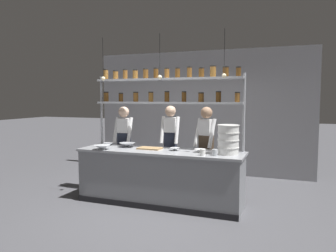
# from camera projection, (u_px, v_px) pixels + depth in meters

# --- Properties ---
(ground_plane) EXTENTS (40.00, 40.00, 0.00)m
(ground_plane) POSITION_uv_depth(u_px,v_px,m) (160.00, 203.00, 5.60)
(ground_plane) COLOR #4C4C51
(back_wall) EXTENTS (5.24, 0.12, 2.91)m
(back_wall) POSITION_uv_depth(u_px,v_px,m) (200.00, 112.00, 7.87)
(back_wall) COLOR #939399
(back_wall) RESTS_ON ground_plane
(prep_counter) EXTENTS (2.84, 0.76, 0.92)m
(prep_counter) POSITION_uv_depth(u_px,v_px,m) (160.00, 177.00, 5.56)
(prep_counter) COLOR gray
(prep_counter) RESTS_ON ground_plane
(spice_shelf_unit) EXTENTS (2.72, 0.28, 2.34)m
(spice_shelf_unit) POSITION_uv_depth(u_px,v_px,m) (167.00, 92.00, 5.75)
(spice_shelf_unit) COLOR #999BA0
(spice_shelf_unit) RESTS_ON ground_plane
(chef_left) EXTENTS (0.37, 0.30, 1.63)m
(chef_left) POSITION_uv_depth(u_px,v_px,m) (124.00, 142.00, 6.38)
(chef_left) COLOR black
(chef_left) RESTS_ON ground_plane
(chef_center) EXTENTS (0.38, 0.31, 1.65)m
(chef_center) POSITION_uv_depth(u_px,v_px,m) (170.00, 142.00, 6.33)
(chef_center) COLOR black
(chef_center) RESTS_ON ground_plane
(chef_right) EXTENTS (0.41, 0.34, 1.64)m
(chef_right) POSITION_uv_depth(u_px,v_px,m) (206.00, 146.00, 5.88)
(chef_right) COLOR black
(chef_right) RESTS_ON ground_plane
(container_stack) EXTENTS (0.34, 0.34, 0.46)m
(container_stack) POSITION_uv_depth(u_px,v_px,m) (228.00, 139.00, 5.13)
(container_stack) COLOR white
(container_stack) RESTS_ON prep_counter
(cutting_board) EXTENTS (0.40, 0.26, 0.02)m
(cutting_board) POSITION_uv_depth(u_px,v_px,m) (150.00, 148.00, 5.67)
(cutting_board) COLOR #A88456
(cutting_board) RESTS_ON prep_counter
(prep_bowl_near_left) EXTENTS (0.28, 0.28, 0.08)m
(prep_bowl_near_left) POSITION_uv_depth(u_px,v_px,m) (102.00, 147.00, 5.60)
(prep_bowl_near_left) COLOR silver
(prep_bowl_near_left) RESTS_ON prep_counter
(prep_bowl_center_front) EXTENTS (0.19, 0.19, 0.05)m
(prep_bowl_center_front) POSITION_uv_depth(u_px,v_px,m) (108.00, 144.00, 6.09)
(prep_bowl_center_front) COLOR silver
(prep_bowl_center_front) RESTS_ON prep_counter
(prep_bowl_center_back) EXTENTS (0.20, 0.20, 0.05)m
(prep_bowl_center_back) POSITION_uv_depth(u_px,v_px,m) (200.00, 151.00, 5.32)
(prep_bowl_center_back) COLOR white
(prep_bowl_center_back) RESTS_ON prep_counter
(prep_bowl_near_right) EXTENTS (0.29, 0.29, 0.08)m
(prep_bowl_near_right) POSITION_uv_depth(u_px,v_px,m) (127.00, 145.00, 5.88)
(prep_bowl_near_right) COLOR #B2B7BC
(prep_bowl_near_right) RESTS_ON prep_counter
(prep_bowl_far_left) EXTENTS (0.17, 0.17, 0.05)m
(prep_bowl_far_left) POSITION_uv_depth(u_px,v_px,m) (175.00, 149.00, 5.50)
(prep_bowl_far_left) COLOR silver
(prep_bowl_far_left) RESTS_ON prep_counter
(serving_cup_front) EXTENTS (0.09, 0.09, 0.10)m
(serving_cup_front) POSITION_uv_depth(u_px,v_px,m) (215.00, 153.00, 5.00)
(serving_cup_front) COLOR #B2B7BC
(serving_cup_front) RESTS_ON prep_counter
(serving_cup_by_board) EXTENTS (0.09, 0.09, 0.10)m
(serving_cup_by_board) POSITION_uv_depth(u_px,v_px,m) (203.00, 152.00, 5.04)
(serving_cup_by_board) COLOR silver
(serving_cup_by_board) RESTS_ON prep_counter
(pendant_light_row) EXTENTS (2.23, 0.07, 0.75)m
(pendant_light_row) POSITION_uv_depth(u_px,v_px,m) (160.00, 75.00, 5.42)
(pendant_light_row) COLOR black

